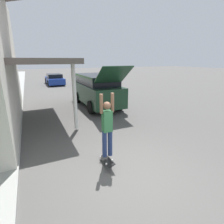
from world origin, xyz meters
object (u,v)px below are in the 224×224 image
(skateboard, at_px, (107,160))
(car_down_street, at_px, (55,79))
(suv_parked, at_px, (96,90))
(skateboarder, at_px, (107,125))

(skateboard, bearing_deg, car_down_street, 86.50)
(suv_parked, relative_size, skateboarder, 3.02)
(suv_parked, bearing_deg, skateboarder, -107.95)
(suv_parked, xyz_separation_m, skateboarder, (-2.08, -6.41, 0.12))
(car_down_street, xyz_separation_m, skateboarder, (-1.08, -18.42, 0.59))
(skateboarder, distance_m, skateboard, 1.03)
(car_down_street, height_order, skateboard, car_down_street)
(suv_parked, relative_size, car_down_street, 1.20)
(suv_parked, height_order, skateboarder, suv_parked)
(skateboard, bearing_deg, skateboarder, 54.13)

